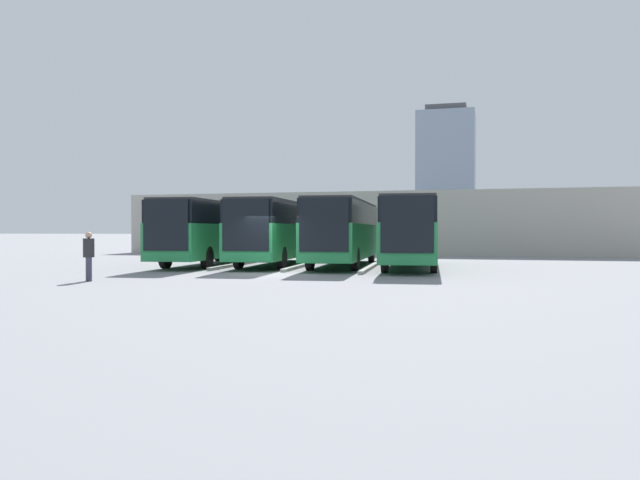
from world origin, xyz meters
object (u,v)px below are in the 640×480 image
(bus_0, at_px, (412,230))
(pedestrian, at_px, (89,255))
(bus_3, at_px, (213,230))
(bus_1, at_px, (344,230))
(bus_2, at_px, (279,230))

(bus_0, xyz_separation_m, pedestrian, (10.44, 11.50, -0.91))
(pedestrian, bearing_deg, bus_0, -82.59)
(bus_0, bearing_deg, bus_3, -5.40)
(bus_1, bearing_deg, bus_2, -6.41)
(bus_0, xyz_separation_m, bus_2, (7.24, -0.62, 0.00))
(bus_1, distance_m, pedestrian, 13.87)
(bus_0, relative_size, bus_2, 1.00)
(bus_3, bearing_deg, bus_0, 174.60)
(bus_3, relative_size, pedestrian, 6.97)
(bus_2, bearing_deg, bus_0, 169.93)
(bus_3, distance_m, pedestrian, 11.58)
(bus_2, xyz_separation_m, bus_3, (3.62, 0.58, 0.00))
(bus_0, height_order, bus_2, same)
(bus_0, height_order, bus_1, same)
(bus_1, relative_size, pedestrian, 6.97)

